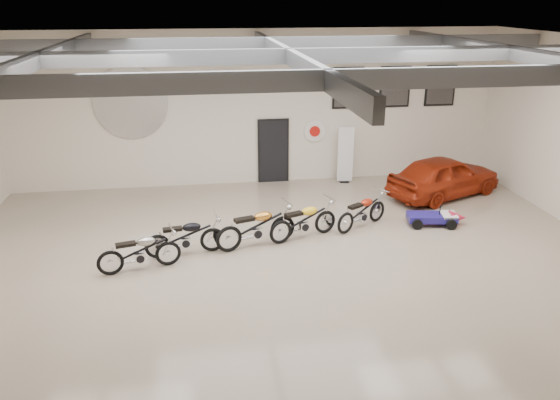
{
  "coord_description": "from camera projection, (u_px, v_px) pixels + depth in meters",
  "views": [
    {
      "loc": [
        -1.96,
        -11.54,
        5.92
      ],
      "look_at": [
        0.0,
        1.2,
        1.1
      ],
      "focal_mm": 35.0,
      "sensor_mm": 36.0,
      "label": 1
    }
  ],
  "objects": [
    {
      "name": "ceiling_beams",
      "position": [
        289.0,
        56.0,
        11.37
      ],
      "size": [
        15.8,
        11.8,
        0.32
      ],
      "primitive_type": null,
      "color": "#595C61",
      "rests_on": "ceiling"
    },
    {
      "name": "poster_right",
      "position": [
        440.0,
        86.0,
        18.35
      ],
      "size": [
        1.05,
        0.08,
        1.35
      ],
      "primitive_type": null,
      "color": "black",
      "rests_on": "back_wall"
    },
    {
      "name": "vintage_car",
      "position": [
        444.0,
        176.0,
        17.04
      ],
      "size": [
        2.92,
        4.15,
        1.31
      ],
      "primitive_type": "imported",
      "rotation": [
        0.0,
        0.0,
        1.97
      ],
      "color": "#9A250E",
      "rests_on": "floor"
    },
    {
      "name": "floor",
      "position": [
        288.0,
        260.0,
        13.04
      ],
      "size": [
        16.0,
        12.0,
        0.01
      ],
      "primitive_type": "cube",
      "color": "tan",
      "rests_on": "ground"
    },
    {
      "name": "motorcycle_silver",
      "position": [
        139.0,
        251.0,
        12.42
      ],
      "size": [
        1.94,
        0.98,
        0.97
      ],
      "primitive_type": null,
      "rotation": [
        0.0,
        0.0,
        0.23
      ],
      "color": "silver",
      "rests_on": "floor"
    },
    {
      "name": "motorcycle_gold",
      "position": [
        256.0,
        226.0,
        13.6
      ],
      "size": [
        2.19,
        1.25,
        1.09
      ],
      "primitive_type": null,
      "rotation": [
        0.0,
        0.0,
        0.3
      ],
      "color": "silver",
      "rests_on": "floor"
    },
    {
      "name": "banner_stand",
      "position": [
        345.0,
        155.0,
        18.2
      ],
      "size": [
        0.54,
        0.27,
        1.9
      ],
      "primitive_type": null,
      "rotation": [
        0.0,
        0.0,
        -0.13
      ],
      "color": "white",
      "rests_on": "floor"
    },
    {
      "name": "oil_sign",
      "position": [
        315.0,
        131.0,
        18.22
      ],
      "size": [
        0.72,
        0.1,
        0.72
      ],
      "primitive_type": null,
      "color": "white",
      "rests_on": "back_wall"
    },
    {
      "name": "back_wall",
      "position": [
        258.0,
        109.0,
        17.72
      ],
      "size": [
        16.0,
        0.02,
        5.0
      ],
      "primitive_type": "cube",
      "color": "beige",
      "rests_on": "floor"
    },
    {
      "name": "logo_plaque",
      "position": [
        130.0,
        103.0,
        17.0
      ],
      "size": [
        2.3,
        0.06,
        1.16
      ],
      "primitive_type": null,
      "color": "silver",
      "rests_on": "back_wall"
    },
    {
      "name": "motorcycle_black",
      "position": [
        185.0,
        236.0,
        13.16
      ],
      "size": [
        1.96,
        0.86,
        0.99
      ],
      "primitive_type": null,
      "rotation": [
        0.0,
        0.0,
        0.15
      ],
      "color": "silver",
      "rests_on": "floor"
    },
    {
      "name": "motorcycle_red",
      "position": [
        362.0,
        211.0,
        14.75
      ],
      "size": [
        1.85,
        1.45,
        0.95
      ],
      "primitive_type": null,
      "rotation": [
        0.0,
        0.0,
        0.56
      ],
      "color": "silver",
      "rests_on": "floor"
    },
    {
      "name": "motorcycle_yellow",
      "position": [
        303.0,
        220.0,
        14.07
      ],
      "size": [
        2.03,
        1.25,
        1.01
      ],
      "primitive_type": null,
      "rotation": [
        0.0,
        0.0,
        0.36
      ],
      "color": "silver",
      "rests_on": "floor"
    },
    {
      "name": "poster_mid",
      "position": [
        395.0,
        87.0,
        18.12
      ],
      "size": [
        1.05,
        0.08,
        1.35
      ],
      "primitive_type": null,
      "color": "black",
      "rests_on": "back_wall"
    },
    {
      "name": "door",
      "position": [
        273.0,
        152.0,
        18.25
      ],
      "size": [
        0.92,
        0.08,
        2.1
      ],
      "primitive_type": "cube",
      "color": "black",
      "rests_on": "back_wall"
    },
    {
      "name": "ceiling",
      "position": [
        289.0,
        44.0,
        11.29
      ],
      "size": [
        16.0,
        12.0,
        0.01
      ],
      "primitive_type": "cube",
      "color": "slate",
      "rests_on": "back_wall"
    },
    {
      "name": "go_kart",
      "position": [
        437.0,
        215.0,
        14.96
      ],
      "size": [
        1.72,
        0.99,
        0.59
      ],
      "primitive_type": null,
      "rotation": [
        0.0,
        0.0,
        -0.17
      ],
      "color": "navy",
      "rests_on": "floor"
    },
    {
      "name": "poster_left",
      "position": [
        348.0,
        88.0,
        17.89
      ],
      "size": [
        1.05,
        0.08,
        1.35
      ],
      "primitive_type": null,
      "color": "black",
      "rests_on": "back_wall"
    }
  ]
}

